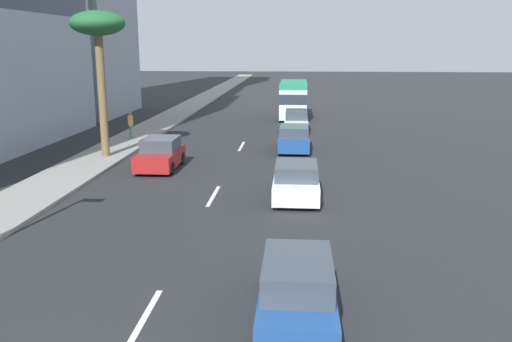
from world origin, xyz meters
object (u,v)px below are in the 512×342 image
at_px(car_third, 296,181).
at_px(car_fifth, 160,154).
at_px(pedestrian_near_lamp, 131,124).
at_px(car_sixth, 296,121).
at_px(palm_tree, 98,31).
at_px(car_second, 297,290).
at_px(minibus_lead, 293,98).
at_px(car_fourth, 294,138).

xyz_separation_m(car_third, car_fifth, (5.07, 7.11, 0.03)).
height_order(car_third, pedestrian_near_lamp, pedestrian_near_lamp).
height_order(car_sixth, palm_tree, palm_tree).
bearing_deg(car_sixth, car_fifth, 151.72).
height_order(car_fifth, car_sixth, car_sixth).
distance_m(car_third, car_sixth, 18.16).
relative_size(car_sixth, palm_tree, 0.53).
bearing_deg(car_fifth, car_third, 54.52).
bearing_deg(palm_tree, car_second, -148.42).
bearing_deg(car_second, pedestrian_near_lamp, 25.42).
bearing_deg(minibus_lead, car_sixth, -177.64).
distance_m(minibus_lead, car_fifth, 21.74).
bearing_deg(minibus_lead, car_fifth, 161.94).
relative_size(car_third, car_sixth, 1.00).
distance_m(car_second, pedestrian_near_lamp, 26.41).
relative_size(car_fifth, car_sixth, 0.94).
distance_m(car_fourth, car_fifth, 8.92).
bearing_deg(car_fourth, car_fifth, 129.08).
bearing_deg(car_fourth, palm_tree, 107.40).
distance_m(car_fifth, car_sixth, 14.87).
distance_m(car_fourth, pedestrian_near_lamp, 11.42).
height_order(car_fourth, palm_tree, palm_tree).
bearing_deg(pedestrian_near_lamp, car_second, 87.96).
bearing_deg(car_sixth, car_fourth, 179.11).
height_order(minibus_lead, car_second, minibus_lead).
relative_size(car_third, car_fifth, 1.06).
bearing_deg(car_fourth, car_second, -179.33).
bearing_deg(car_third, minibus_lead, 0.83).
height_order(car_fourth, pedestrian_near_lamp, pedestrian_near_lamp).
bearing_deg(minibus_lead, car_third, -179.17).
bearing_deg(car_third, palm_tree, 55.97).
bearing_deg(minibus_lead, car_fourth, -179.25).
bearing_deg(palm_tree, pedestrian_near_lamp, 3.72).
relative_size(minibus_lead, palm_tree, 0.87).
bearing_deg(minibus_lead, car_second, -179.30).
height_order(car_third, car_fifth, car_fifth).
height_order(car_third, palm_tree, palm_tree).
bearing_deg(car_second, car_fifth, 24.81).
distance_m(car_second, car_third, 10.46).
relative_size(minibus_lead, car_sixth, 1.63).
distance_m(car_fifth, palm_tree, 7.69).
bearing_deg(palm_tree, minibus_lead, -29.73).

